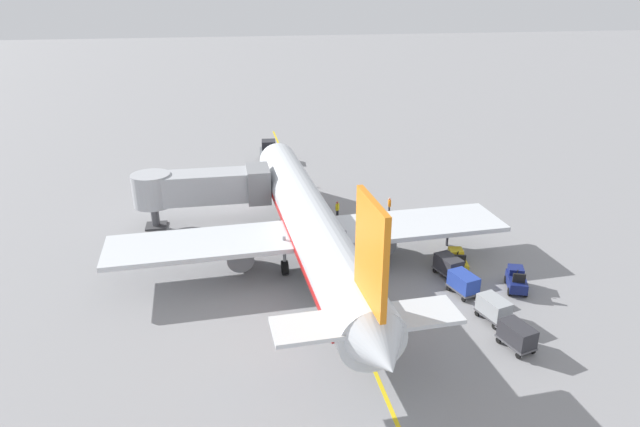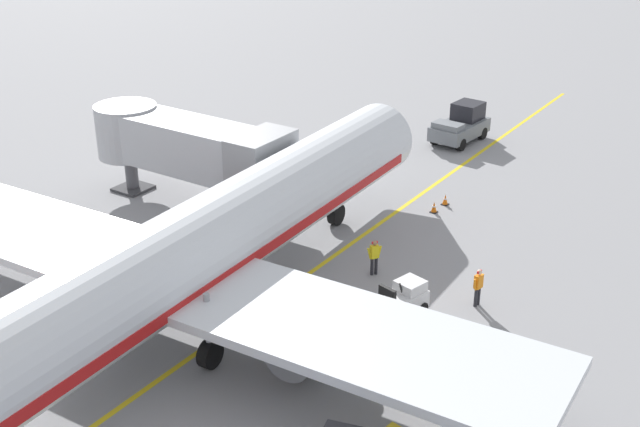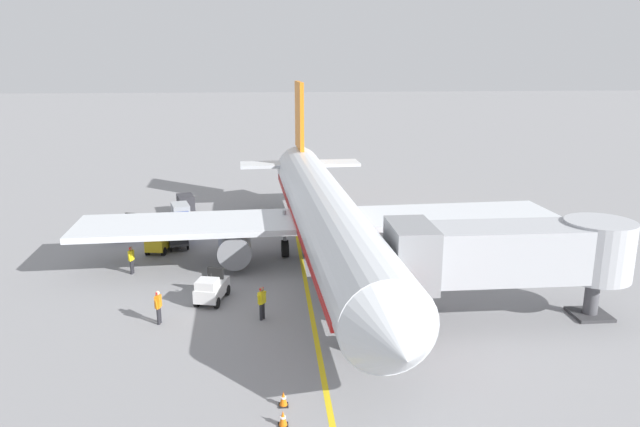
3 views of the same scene
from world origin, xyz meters
name	(u,v)px [view 1 (image 1 of 3)]	position (x,y,z in m)	size (l,w,h in m)	color
ground_plane	(324,250)	(0.00, 0.00, 0.00)	(400.00, 400.00, 0.00)	gray
gate_lead_in_line	(324,250)	(0.00, 0.00, 0.00)	(0.24, 80.00, 0.01)	gold
parked_airliner	(310,223)	(-1.35, -1.57, 3.19)	(30.19, 37.31, 10.63)	silver
jet_bridge	(203,187)	(-9.44, 7.41, 3.45)	(11.90, 3.50, 4.98)	#A8AAAF
pushback_tractor	(269,153)	(-2.01, 25.20, 1.10)	(2.55, 4.56, 2.40)	slate
baggage_tug_lead	(457,261)	(9.28, -5.01, 0.71)	(1.69, 2.68, 1.62)	gold
baggage_tug_trailing	(516,280)	(12.24, -8.48, 0.71)	(2.00, 2.76, 1.62)	navy
baggage_tug_spare	(373,220)	(5.13, 3.82, 0.71)	(1.80, 2.72, 1.62)	silver
baggage_cart_front	(448,265)	(8.23, -5.84, 0.95)	(1.82, 2.98, 1.58)	#4C4C51
baggage_cart_second_in_train	(463,282)	(8.24, -8.49, 0.95)	(1.82, 2.98, 1.58)	#4C4C51
baggage_cart_third_in_train	(494,307)	(8.80, -11.88, 0.95)	(1.82, 2.98, 1.58)	#4C4C51
baggage_cart_tail_end	(517,335)	(8.79, -14.88, 0.95)	(1.82, 2.98, 1.58)	#4C4C51
ground_crew_wing_walker	(389,205)	(7.43, 6.36, 0.95)	(0.30, 0.73, 1.69)	#232328
ground_crew_loader	(337,209)	(2.47, 6.32, 0.95)	(0.49, 0.64, 1.69)	#232328
ground_crew_marshaller	(448,235)	(10.22, -0.86, 0.95)	(0.31, 0.73, 1.69)	#232328
safety_cone_nose_left	(315,188)	(1.67, 13.98, 0.29)	(0.36, 0.36, 0.59)	black
safety_cone_nose_right	(313,184)	(1.72, 15.22, 0.29)	(0.36, 0.36, 0.59)	black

